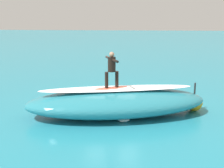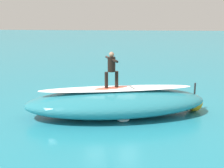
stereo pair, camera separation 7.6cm
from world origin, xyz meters
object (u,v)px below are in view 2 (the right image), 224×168
Objects in this scene: surfboard_riding at (112,89)px; surfer_riding at (112,67)px; buoy_marker at (194,103)px; surfboard_paddling at (112,95)px; surfer_paddling at (113,92)px.

surfer_riding is (0.00, -0.00, 0.89)m from surfboard_riding.
surfboard_riding is at bearing 14.31° from buoy_marker.
surfboard_riding is 1.28× the size of surfer_riding.
surfboard_paddling is (0.20, -3.01, -1.11)m from surfboard_riding.
surfer_paddling is at bearing -28.74° from buoy_marker.
surfer_paddling is 4.17m from buoy_marker.
surfer_riding reaches higher than surfer_paddling.
surfer_riding is 3.97m from buoy_marker.
surfboard_paddling is 4.28m from buoy_marker.
surfboard_riding is at bearing 161.43° from surfer_paddling.
surfboard_riding is 3.69m from buoy_marker.
buoy_marker reaches higher than surfboard_paddling.
surfboard_riding is 3.22m from surfboard_paddling.
surfer_riding is at bearing -113.16° from surfboard_riding.
surfboard_paddling is 0.21m from surfer_paddling.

